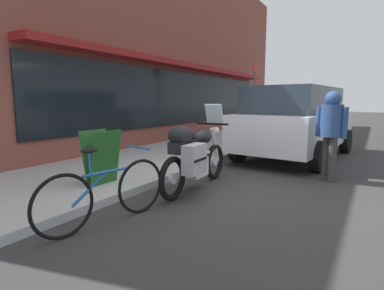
{
  "coord_description": "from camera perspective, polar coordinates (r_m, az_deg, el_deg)",
  "views": [
    {
      "loc": [
        -4.65,
        -2.0,
        1.47
      ],
      "look_at": [
        -0.09,
        0.72,
        0.7
      ],
      "focal_mm": 28.8,
      "sensor_mm": 36.0,
      "label": 1
    }
  ],
  "objects": [
    {
      "name": "ground_plane",
      "position": [
        5.28,
        7.37,
        -8.0
      ],
      "size": [
        80.0,
        80.0,
        0.0
      ],
      "primitive_type": "plane",
      "color": "#303030"
    },
    {
      "name": "storefront_building",
      "position": [
        11.63,
        -1.72,
        17.76
      ],
      "size": [
        18.03,
        0.9,
        6.94
      ],
      "color": "brown",
      "rests_on": "ground_plane"
    },
    {
      "name": "sidewalk_curb",
      "position": [
        14.47,
        12.29,
        2.47
      ],
      "size": [
        30.0,
        2.86,
        0.12
      ],
      "color": "#ACACAC",
      "rests_on": "ground_plane"
    },
    {
      "name": "touring_motorcycle",
      "position": [
        4.99,
        0.4,
        -1.69
      ],
      "size": [
        2.12,
        0.7,
        1.41
      ],
      "color": "black",
      "rests_on": "ground_plane"
    },
    {
      "name": "parked_bicycle",
      "position": [
        3.82,
        -15.71,
        -8.53
      ],
      "size": [
        1.74,
        0.51,
        0.95
      ],
      "color": "black",
      "rests_on": "ground_plane"
    },
    {
      "name": "parked_minivan",
      "position": [
        8.36,
        18.83,
        4.22
      ],
      "size": [
        4.68,
        2.39,
        1.79
      ],
      "color": "silver",
      "rests_on": "ground_plane"
    },
    {
      "name": "pedestrian_walking",
      "position": [
        6.1,
        24.4,
        3.36
      ],
      "size": [
        0.47,
        0.54,
        1.64
      ],
      "color": "#343434",
      "rests_on": "ground_plane"
    },
    {
      "name": "sandwich_board_sign",
      "position": [
        5.21,
        -16.44,
        -2.15
      ],
      "size": [
        0.55,
        0.4,
        0.87
      ],
      "color": "#1E511E",
      "rests_on": "sidewalk_curb"
    },
    {
      "name": "parking_sign_pole",
      "position": [
        11.36,
        11.53,
        9.32
      ],
      "size": [
        0.44,
        0.07,
        2.72
      ],
      "color": "#59595B",
      "rests_on": "sidewalk_curb"
    }
  ]
}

